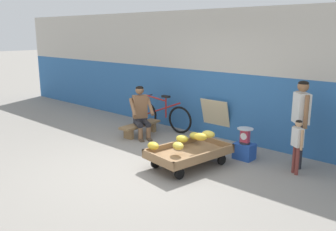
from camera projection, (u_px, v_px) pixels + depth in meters
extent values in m
plane|color=gray|center=(137.00, 170.00, 6.15)|extent=(80.00, 80.00, 0.00)
cube|color=#2D609E|center=(226.00, 105.00, 7.94)|extent=(16.00, 0.30, 1.47)
cube|color=#B7B2A8|center=(229.00, 41.00, 7.62)|extent=(16.00, 0.30, 1.33)
cube|color=#8E6B47|center=(189.00, 154.00, 6.29)|extent=(1.03, 1.54, 0.05)
cube|color=#8E6B47|center=(174.00, 144.00, 6.57)|extent=(0.24, 1.43, 0.10)
cube|color=#8E6B47|center=(205.00, 156.00, 5.97)|extent=(0.24, 1.43, 0.10)
cube|color=#8E6B47|center=(217.00, 142.00, 6.70)|extent=(0.84, 0.16, 0.10)
cube|color=#8E6B47|center=(158.00, 158.00, 5.83)|extent=(0.84, 0.16, 0.10)
cylinder|color=black|center=(197.00, 151.00, 6.87)|extent=(0.07, 0.19, 0.18)
cylinder|color=black|center=(222.00, 160.00, 6.40)|extent=(0.07, 0.19, 0.18)
cylinder|color=black|center=(156.00, 163.00, 6.24)|extent=(0.07, 0.19, 0.18)
cylinder|color=black|center=(179.00, 174.00, 5.77)|extent=(0.07, 0.19, 0.18)
ellipsoid|color=gold|center=(195.00, 136.00, 6.70)|extent=(0.29, 0.26, 0.13)
ellipsoid|color=yellow|center=(182.00, 139.00, 6.51)|extent=(0.27, 0.22, 0.13)
ellipsoid|color=yellow|center=(178.00, 146.00, 6.10)|extent=(0.29, 0.27, 0.13)
ellipsoid|color=gold|center=(153.00, 146.00, 6.11)|extent=(0.28, 0.24, 0.13)
ellipsoid|color=gold|center=(200.00, 137.00, 6.18)|extent=(0.27, 0.23, 0.13)
ellipsoid|color=yellow|center=(208.00, 134.00, 6.36)|extent=(0.27, 0.23, 0.13)
cube|color=olive|center=(140.00, 125.00, 8.21)|extent=(0.38, 1.12, 0.05)
cube|color=olive|center=(151.00, 127.00, 8.53)|extent=(0.25, 0.10, 0.22)
cube|color=olive|center=(129.00, 134.00, 7.94)|extent=(0.25, 0.10, 0.22)
cylinder|color=brown|center=(149.00, 133.00, 7.89)|extent=(0.10, 0.10, 0.27)
cube|color=#4C3D2D|center=(149.00, 139.00, 7.86)|extent=(0.24, 0.19, 0.04)
cylinder|color=#232328|center=(146.00, 123.00, 8.03)|extent=(0.41, 0.31, 0.13)
cylinder|color=brown|center=(141.00, 134.00, 7.83)|extent=(0.10, 0.10, 0.27)
cube|color=#4C3D2D|center=(141.00, 140.00, 7.80)|extent=(0.24, 0.19, 0.04)
cylinder|color=#232328|center=(138.00, 124.00, 7.98)|extent=(0.41, 0.31, 0.13)
cube|color=#232328|center=(140.00, 121.00, 8.18)|extent=(0.33, 0.35, 0.14)
cube|color=brown|center=(140.00, 107.00, 8.11)|extent=(0.32, 0.37, 0.52)
cylinder|color=brown|center=(150.00, 106.00, 8.01)|extent=(0.45, 0.30, 0.36)
cylinder|color=brown|center=(133.00, 107.00, 7.89)|extent=(0.45, 0.30, 0.36)
sphere|color=brown|center=(140.00, 90.00, 8.02)|extent=(0.19, 0.19, 0.19)
ellipsoid|color=black|center=(140.00, 88.00, 8.01)|extent=(0.17, 0.17, 0.09)
cube|color=#234CA8|center=(244.00, 151.00, 6.67)|extent=(0.36, 0.28, 0.30)
cylinder|color=#28282D|center=(245.00, 143.00, 6.64)|extent=(0.20, 0.20, 0.03)
cube|color=#C6384C|center=(245.00, 136.00, 6.61)|extent=(0.16, 0.10, 0.24)
cylinder|color=white|center=(244.00, 136.00, 6.57)|extent=(0.13, 0.01, 0.13)
cylinder|color=#B2B5BA|center=(245.00, 129.00, 6.57)|extent=(0.30, 0.30, 0.01)
torus|color=black|center=(146.00, 114.00, 8.92)|extent=(0.64, 0.12, 0.64)
torus|color=black|center=(180.00, 120.00, 8.33)|extent=(0.64, 0.12, 0.64)
cylinder|color=#AD231E|center=(163.00, 109.00, 8.58)|extent=(1.03, 0.14, 0.43)
cylinder|color=#AD231E|center=(166.00, 108.00, 8.51)|extent=(0.04, 0.04, 0.48)
cylinder|color=#AD231E|center=(156.00, 98.00, 8.64)|extent=(0.62, 0.10, 0.12)
cube|color=black|center=(166.00, 97.00, 8.45)|extent=(0.21, 0.12, 0.05)
cylinder|color=black|center=(146.00, 96.00, 8.82)|extent=(0.08, 0.48, 0.03)
cube|color=#C6B289|center=(216.00, 119.00, 7.98)|extent=(0.70, 0.26, 0.87)
cylinder|color=#232328|center=(300.00, 147.00, 6.14)|extent=(0.10, 0.10, 0.80)
cylinder|color=#232328|center=(296.00, 144.00, 6.30)|extent=(0.10, 0.10, 0.80)
cube|color=silver|center=(301.00, 108.00, 6.07)|extent=(0.37, 0.37, 0.52)
cylinder|color=brown|center=(306.00, 112.00, 5.87)|extent=(0.07, 0.07, 0.56)
cylinder|color=brown|center=(297.00, 107.00, 6.28)|extent=(0.07, 0.07, 0.56)
sphere|color=brown|center=(303.00, 86.00, 5.98)|extent=(0.19, 0.19, 0.19)
ellipsoid|color=black|center=(304.00, 83.00, 5.97)|extent=(0.17, 0.17, 0.09)
cylinder|color=brown|center=(297.00, 161.00, 5.91)|extent=(0.06, 0.06, 0.48)
cylinder|color=brown|center=(294.00, 159.00, 6.00)|extent=(0.06, 0.06, 0.48)
cube|color=silver|center=(298.00, 137.00, 5.86)|extent=(0.23, 0.21, 0.31)
cylinder|color=tan|center=(302.00, 140.00, 5.74)|extent=(0.04, 0.04, 0.34)
cylinder|color=tan|center=(293.00, 136.00, 5.99)|extent=(0.04, 0.04, 0.34)
sphere|color=tan|center=(299.00, 123.00, 5.81)|extent=(0.11, 0.11, 0.11)
ellipsoid|color=black|center=(299.00, 122.00, 5.80)|extent=(0.11, 0.11, 0.05)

